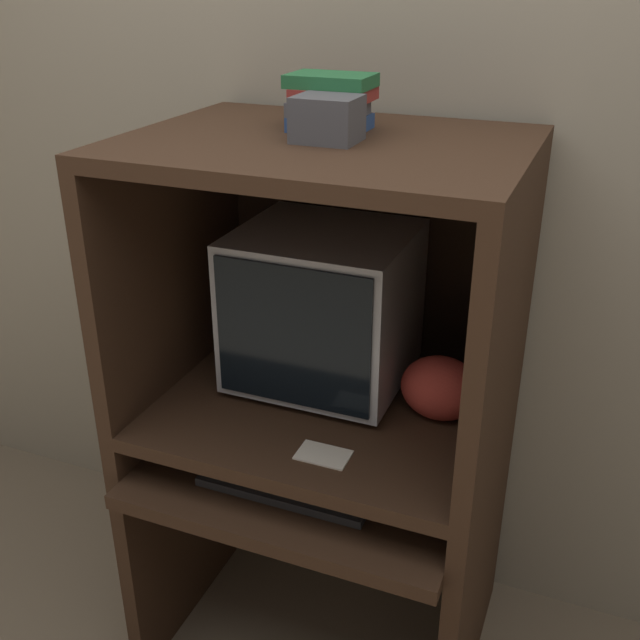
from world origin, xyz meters
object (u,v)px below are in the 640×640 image
(keyboard, at_px, (288,483))
(storage_box, at_px, (327,119))
(mouse, at_px, (400,514))
(snack_bag, at_px, (441,388))
(book_stack, at_px, (331,102))
(crt_monitor, at_px, (323,307))

(keyboard, distance_m, storage_box, 0.82)
(storage_box, bearing_deg, mouse, -37.31)
(mouse, bearing_deg, snack_bag, 86.36)
(book_stack, bearing_deg, keyboard, -87.47)
(storage_box, bearing_deg, crt_monitor, 114.79)
(mouse, relative_size, snack_bag, 0.40)
(crt_monitor, bearing_deg, snack_bag, -10.69)
(mouse, bearing_deg, storage_box, 142.69)
(crt_monitor, xyz_separation_m, snack_bag, (0.32, -0.06, -0.13))
(mouse, distance_m, storage_box, 0.85)
(crt_monitor, distance_m, keyboard, 0.44)
(keyboard, relative_size, mouse, 5.42)
(snack_bag, xyz_separation_m, book_stack, (-0.30, 0.05, 0.62))
(book_stack, relative_size, storage_box, 1.39)
(keyboard, height_order, storage_box, storage_box)
(keyboard, height_order, snack_bag, snack_bag)
(mouse, distance_m, book_stack, 0.91)
(keyboard, relative_size, storage_box, 3.11)
(snack_bag, distance_m, storage_box, 0.67)
(crt_monitor, height_order, snack_bag, crt_monitor)
(crt_monitor, bearing_deg, mouse, -45.72)
(mouse, relative_size, book_stack, 0.41)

